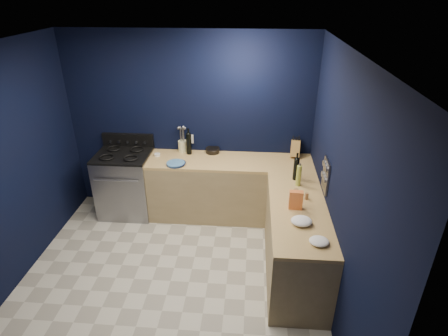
# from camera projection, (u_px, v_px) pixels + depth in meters

# --- Properties ---
(floor) EXTENTS (3.50, 3.50, 0.02)m
(floor) POSITION_uv_depth(u_px,v_px,m) (171.00, 282.00, 4.27)
(floor) COLOR beige
(floor) RESTS_ON ground
(ceiling) EXTENTS (3.50, 3.50, 0.02)m
(ceiling) POSITION_uv_depth(u_px,v_px,m) (150.00, 50.00, 3.08)
(ceiling) COLOR silver
(ceiling) RESTS_ON ground
(wall_back) EXTENTS (3.50, 0.02, 2.60)m
(wall_back) POSITION_uv_depth(u_px,v_px,m) (190.00, 124.00, 5.24)
(wall_back) COLOR black
(wall_back) RESTS_ON ground
(wall_right) EXTENTS (0.02, 3.50, 2.60)m
(wall_right) POSITION_uv_depth(u_px,v_px,m) (340.00, 191.00, 3.56)
(wall_right) COLOR black
(wall_right) RESTS_ON ground
(wall_front) EXTENTS (3.50, 0.02, 2.60)m
(wall_front) POSITION_uv_depth(u_px,v_px,m) (92.00, 333.00, 2.11)
(wall_front) COLOR black
(wall_front) RESTS_ON ground
(cab_back) EXTENTS (2.30, 0.63, 0.86)m
(cab_back) POSITION_uv_depth(u_px,v_px,m) (230.00, 189.00, 5.31)
(cab_back) COLOR #9C875C
(cab_back) RESTS_ON floor
(top_back) EXTENTS (2.30, 0.63, 0.04)m
(top_back) POSITION_uv_depth(u_px,v_px,m) (230.00, 162.00, 5.10)
(top_back) COLOR olive
(top_back) RESTS_ON cab_back
(cab_right) EXTENTS (0.63, 1.67, 0.86)m
(cab_right) POSITION_uv_depth(u_px,v_px,m) (295.00, 242.00, 4.23)
(cab_right) COLOR #9C875C
(cab_right) RESTS_ON floor
(top_right) EXTENTS (0.63, 1.67, 0.04)m
(top_right) POSITION_uv_depth(u_px,v_px,m) (299.00, 210.00, 4.02)
(top_right) COLOR olive
(top_right) RESTS_ON cab_right
(gas_range) EXTENTS (0.76, 0.66, 0.92)m
(gas_range) POSITION_uv_depth(u_px,v_px,m) (126.00, 184.00, 5.39)
(gas_range) COLOR gray
(gas_range) RESTS_ON floor
(oven_door) EXTENTS (0.59, 0.02, 0.42)m
(oven_door) POSITION_uv_depth(u_px,v_px,m) (119.00, 196.00, 5.11)
(oven_door) COLOR black
(oven_door) RESTS_ON gas_range
(cooktop) EXTENTS (0.76, 0.66, 0.03)m
(cooktop) POSITION_uv_depth(u_px,v_px,m) (122.00, 155.00, 5.17)
(cooktop) COLOR black
(cooktop) RESTS_ON gas_range
(backguard) EXTENTS (0.76, 0.06, 0.20)m
(backguard) POSITION_uv_depth(u_px,v_px,m) (128.00, 140.00, 5.39)
(backguard) COLOR black
(backguard) RESTS_ON gas_range
(spice_panel) EXTENTS (0.02, 0.28, 0.38)m
(spice_panel) POSITION_uv_depth(u_px,v_px,m) (326.00, 176.00, 4.10)
(spice_panel) COLOR gray
(spice_panel) RESTS_ON wall_right
(wall_outlet) EXTENTS (0.09, 0.02, 0.13)m
(wall_outlet) POSITION_uv_depth(u_px,v_px,m) (190.00, 139.00, 5.32)
(wall_outlet) COLOR white
(wall_outlet) RESTS_ON wall_back
(plate_stack) EXTENTS (0.31, 0.31, 0.03)m
(plate_stack) POSITION_uv_depth(u_px,v_px,m) (176.00, 164.00, 4.97)
(plate_stack) COLOR #3D6198
(plate_stack) RESTS_ON top_back
(ramekin) EXTENTS (0.11, 0.11, 0.03)m
(ramekin) POSITION_uv_depth(u_px,v_px,m) (157.00, 155.00, 5.22)
(ramekin) COLOR white
(ramekin) RESTS_ON top_back
(utensil_crock) EXTENTS (0.15, 0.15, 0.17)m
(utensil_crock) POSITION_uv_depth(u_px,v_px,m) (183.00, 146.00, 5.33)
(utensil_crock) COLOR #F6F3BF
(utensil_crock) RESTS_ON top_back
(wine_bottle_back) EXTENTS (0.09, 0.09, 0.31)m
(wine_bottle_back) POSITION_uv_depth(u_px,v_px,m) (189.00, 144.00, 5.23)
(wine_bottle_back) COLOR black
(wine_bottle_back) RESTS_ON top_back
(lemon_basket) EXTENTS (0.22, 0.22, 0.07)m
(lemon_basket) POSITION_uv_depth(u_px,v_px,m) (213.00, 150.00, 5.31)
(lemon_basket) COLOR black
(lemon_basket) RESTS_ON top_back
(knife_block) EXTENTS (0.16, 0.29, 0.29)m
(knife_block) POSITION_uv_depth(u_px,v_px,m) (295.00, 148.00, 5.19)
(knife_block) COLOR olive
(knife_block) RESTS_ON top_back
(wine_bottle_right) EXTENTS (0.09, 0.09, 0.28)m
(wine_bottle_right) POSITION_uv_depth(u_px,v_px,m) (296.00, 169.00, 4.55)
(wine_bottle_right) COLOR black
(wine_bottle_right) RESTS_ON top_right
(oil_bottle) EXTENTS (0.07, 0.07, 0.26)m
(oil_bottle) POSITION_uv_depth(u_px,v_px,m) (299.00, 176.00, 4.41)
(oil_bottle) COLOR #A2AF3F
(oil_bottle) RESTS_ON top_right
(spice_jar_near) EXTENTS (0.06, 0.06, 0.11)m
(spice_jar_near) POSITION_uv_depth(u_px,v_px,m) (296.00, 193.00, 4.19)
(spice_jar_near) COLOR olive
(spice_jar_near) RESTS_ON top_right
(spice_jar_far) EXTENTS (0.05, 0.05, 0.08)m
(spice_jar_far) POSITION_uv_depth(u_px,v_px,m) (307.00, 196.00, 4.16)
(spice_jar_far) COLOR olive
(spice_jar_far) RESTS_ON top_right
(crouton_bag) EXTENTS (0.15, 0.08, 0.22)m
(crouton_bag) POSITION_uv_depth(u_px,v_px,m) (296.00, 200.00, 3.96)
(crouton_bag) COLOR red
(crouton_bag) RESTS_ON top_right
(towel_front) EXTENTS (0.27, 0.26, 0.08)m
(towel_front) POSITION_uv_depth(u_px,v_px,m) (301.00, 221.00, 3.73)
(towel_front) COLOR white
(towel_front) RESTS_ON top_right
(towel_end) EXTENTS (0.23, 0.21, 0.06)m
(towel_end) POSITION_uv_depth(u_px,v_px,m) (319.00, 241.00, 3.46)
(towel_end) COLOR white
(towel_end) RESTS_ON top_right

